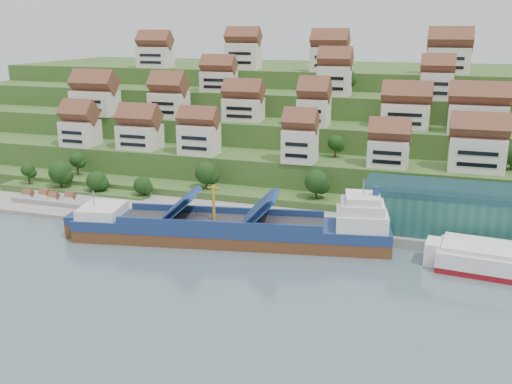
% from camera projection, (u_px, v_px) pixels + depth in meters
% --- Properties ---
extents(ground, '(300.00, 300.00, 0.00)m').
position_uv_depth(ground, '(252.00, 246.00, 124.02)').
color(ground, slate).
rests_on(ground, ground).
extents(quay, '(180.00, 14.00, 2.20)m').
position_uv_depth(quay, '(354.00, 228.00, 131.56)').
color(quay, gray).
rests_on(quay, ground).
extents(pebble_beach, '(45.00, 20.00, 1.00)m').
position_uv_depth(pebble_beach, '(59.00, 204.00, 151.85)').
color(pebble_beach, gray).
rests_on(pebble_beach, ground).
extents(hillside, '(260.00, 128.00, 31.00)m').
position_uv_depth(hillside, '(337.00, 123.00, 215.72)').
color(hillside, '#2D4C1E').
rests_on(hillside, ground).
extents(hillside_village, '(155.98, 64.75, 29.22)m').
position_uv_depth(hillside_village, '(328.00, 102.00, 170.99)').
color(hillside_village, silver).
rests_on(hillside_village, ground).
extents(hillside_trees, '(144.48, 62.43, 30.90)m').
position_uv_depth(hillside_trees, '(273.00, 136.00, 161.43)').
color(hillside_trees, '#1A3C14').
rests_on(hillside_trees, ground).
extents(warehouse, '(60.00, 15.00, 10.00)m').
position_uv_depth(warehouse, '(506.00, 214.00, 122.30)').
color(warehouse, '#1F564D').
rests_on(warehouse, quay).
extents(flagpole, '(1.28, 0.16, 8.00)m').
position_uv_depth(flagpole, '(344.00, 210.00, 125.93)').
color(flagpole, gray).
rests_on(flagpole, quay).
extents(beach_huts, '(14.40, 3.70, 2.20)m').
position_uv_depth(beach_huts, '(49.00, 198.00, 150.85)').
color(beach_huts, white).
rests_on(beach_huts, pebble_beach).
extents(cargo_ship, '(69.97, 22.45, 15.22)m').
position_uv_depth(cargo_ship, '(239.00, 230.00, 125.07)').
color(cargo_ship, '#59331B').
rests_on(cargo_ship, ground).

